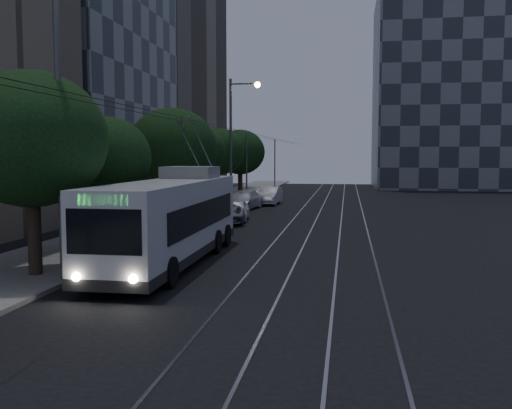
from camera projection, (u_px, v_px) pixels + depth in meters
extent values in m
plane|color=black|center=(246.00, 266.00, 20.87)|extent=(120.00, 120.00, 0.00)
cube|color=slate|center=(193.00, 210.00, 41.72)|extent=(5.00, 90.00, 0.15)
cube|color=gray|center=(299.00, 212.00, 40.50)|extent=(0.08, 90.00, 0.02)
cube|color=gray|center=(320.00, 212.00, 40.27)|extent=(0.08, 90.00, 0.02)
cube|color=gray|center=(342.00, 213.00, 40.02)|extent=(0.08, 90.00, 0.02)
cube|color=gray|center=(363.00, 213.00, 39.80)|extent=(0.08, 90.00, 0.02)
cylinder|color=black|center=(242.00, 133.00, 40.66)|extent=(0.02, 90.00, 0.02)
cylinder|color=black|center=(252.00, 133.00, 40.55)|extent=(0.02, 90.00, 0.02)
cylinder|color=#505052|center=(183.00, 174.00, 31.28)|extent=(0.14, 0.14, 6.00)
cylinder|color=#505052|center=(247.00, 167.00, 50.96)|extent=(0.14, 0.14, 6.00)
cylinder|color=#505052|center=(275.00, 163.00, 70.63)|extent=(0.14, 0.14, 6.00)
cube|color=#333841|center=(56.00, 40.00, 44.38)|extent=(14.00, 18.00, 26.00)
cube|color=gray|center=(145.00, 39.00, 63.70)|extent=(14.00, 22.00, 34.00)
cube|color=#333841|center=(465.00, 91.00, 71.08)|extent=(22.00, 18.00, 24.00)
cube|color=#BCBCBF|center=(170.00, 218.00, 21.21)|extent=(2.48, 11.63, 2.76)
cube|color=black|center=(170.00, 251.00, 21.32)|extent=(2.52, 11.67, 0.34)
cube|color=black|center=(173.00, 214.00, 21.67)|extent=(2.54, 9.21, 1.02)
cube|color=black|center=(104.00, 232.00, 15.50)|extent=(2.17, 0.08, 1.26)
cube|color=black|center=(207.00, 200.00, 26.88)|extent=(1.97, 0.08, 0.97)
cube|color=#28F048|center=(103.00, 200.00, 15.42)|extent=(1.55, 0.06, 0.31)
cube|color=gray|center=(190.00, 172.00, 23.93)|extent=(2.07, 2.13, 0.48)
sphere|color=white|center=(76.00, 277.00, 15.69)|extent=(0.25, 0.25, 0.25)
sphere|color=white|center=(133.00, 279.00, 15.43)|extent=(0.25, 0.25, 0.25)
cylinder|color=#505052|center=(190.00, 147.00, 24.88)|extent=(0.06, 4.39, 2.45)
cylinder|color=#505052|center=(203.00, 147.00, 24.79)|extent=(0.06, 4.39, 2.45)
cylinder|color=black|center=(97.00, 270.00, 17.84)|extent=(0.29, 0.97, 0.97)
cylinder|color=black|center=(170.00, 272.00, 17.47)|extent=(0.29, 0.97, 0.97)
cylinder|color=black|center=(162.00, 240.00, 24.02)|extent=(0.29, 0.97, 0.97)
cylinder|color=black|center=(216.00, 242.00, 23.65)|extent=(0.29, 0.97, 0.97)
cylinder|color=black|center=(175.00, 234.00, 25.85)|extent=(0.29, 0.97, 0.97)
cylinder|color=black|center=(226.00, 235.00, 25.48)|extent=(0.29, 0.97, 0.97)
imported|color=#93959A|center=(215.00, 209.00, 34.38)|extent=(4.88, 6.48, 1.64)
imported|color=white|center=(236.00, 210.00, 35.37)|extent=(1.96, 3.99, 1.31)
imported|color=silver|center=(244.00, 200.00, 42.84)|extent=(2.67, 5.03, 1.39)
imported|color=silver|center=(269.00, 196.00, 46.86)|extent=(1.71, 4.46, 1.45)
imported|color=silver|center=(259.00, 194.00, 50.49)|extent=(1.69, 3.69, 1.23)
cylinder|color=black|center=(35.00, 237.00, 18.70)|extent=(0.44, 0.44, 2.74)
ellipsoid|color=black|center=(31.00, 139.00, 18.42)|extent=(4.91, 4.91, 4.42)
cylinder|color=black|center=(106.00, 221.00, 24.61)|extent=(0.44, 0.44, 2.43)
ellipsoid|color=black|center=(104.00, 158.00, 24.37)|extent=(4.01, 4.01, 3.60)
cylinder|color=black|center=(173.00, 203.00, 33.51)|extent=(0.44, 0.44, 2.45)
ellipsoid|color=black|center=(172.00, 149.00, 33.23)|extent=(5.28, 5.28, 4.75)
cylinder|color=black|center=(198.00, 193.00, 39.15)|extent=(0.44, 0.44, 2.88)
ellipsoid|color=black|center=(198.00, 151.00, 38.90)|extent=(3.84, 3.84, 3.46)
cylinder|color=black|center=(219.00, 188.00, 47.17)|extent=(0.44, 0.44, 2.74)
ellipsoid|color=black|center=(219.00, 151.00, 46.91)|extent=(4.31, 4.31, 3.87)
cylinder|color=black|center=(240.00, 184.00, 54.48)|extent=(0.44, 0.44, 2.56)
ellipsoid|color=black|center=(240.00, 152.00, 54.21)|extent=(4.74, 4.74, 4.27)
cylinder|color=#505052|center=(59.00, 112.00, 17.56)|extent=(0.20, 0.20, 10.78)
cylinder|color=#505052|center=(231.00, 144.00, 43.42)|extent=(0.20, 0.20, 9.81)
cylinder|color=#505052|center=(245.00, 84.00, 42.86)|extent=(2.16, 0.12, 0.12)
sphere|color=#FFD88C|center=(257.00, 85.00, 42.71)|extent=(0.44, 0.44, 0.44)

